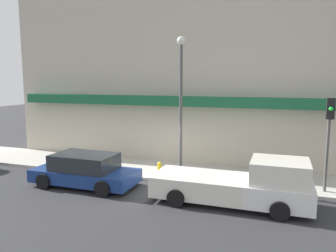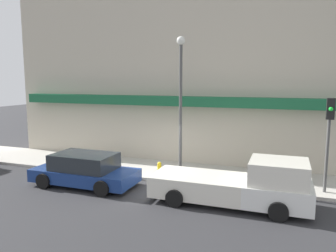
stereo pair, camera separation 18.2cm
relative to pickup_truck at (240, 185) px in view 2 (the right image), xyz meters
The scene contains 8 objects.
ground_plane 4.36m from the pickup_truck, 160.15° to the left, with size 80.00×80.00×0.00m, color #2D2D30.
sidewalk 5.14m from the pickup_truck, 142.48° to the left, with size 36.00×3.28×0.14m.
building 8.83m from the pickup_truck, 122.86° to the left, with size 19.80×3.80×11.17m.
pickup_truck is the anchor object (origin of this frame).
parked_car 6.52m from the pickup_truck, behind, with size 4.48×2.09×1.39m.
fire_hydrant 4.50m from the pickup_truck, 151.56° to the left, with size 0.19×0.19×0.61m.
street_lamp 4.72m from the pickup_truck, 145.55° to the left, with size 0.36×0.36×6.17m.
traffic_light 4.10m from the pickup_truck, 34.83° to the left, with size 0.28×0.42×3.67m.
Camera 2 is at (5.46, -12.96, 4.48)m, focal length 35.00 mm.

